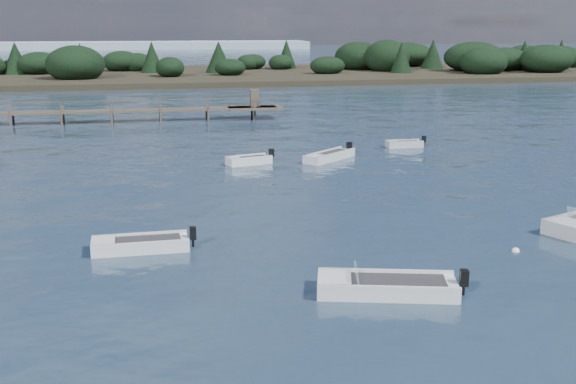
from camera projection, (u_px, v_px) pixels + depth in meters
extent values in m
plane|color=#182839|center=(201.00, 105.00, 77.83)|extent=(400.00, 400.00, 0.00)
cube|color=silver|center=(329.00, 158.00, 47.01)|extent=(4.07, 3.78, 0.66)
cube|color=silver|center=(315.00, 156.00, 45.63)|extent=(1.49, 1.49, 0.13)
cube|color=#29292C|center=(332.00, 153.00, 47.22)|extent=(2.86, 2.68, 0.11)
cube|color=silver|center=(336.00, 153.00, 46.61)|extent=(3.37, 2.98, 0.13)
cube|color=silver|center=(323.00, 152.00, 47.24)|extent=(3.37, 2.98, 0.13)
cube|color=black|center=(349.00, 146.00, 48.76)|extent=(0.41, 0.42, 0.52)
cylinder|color=black|center=(349.00, 152.00, 48.87)|extent=(0.13, 0.13, 0.52)
cube|color=#AAAFB2|center=(404.00, 146.00, 51.79)|extent=(2.58, 1.06, 0.60)
cube|color=#AAAFB2|center=(391.00, 142.00, 51.53)|extent=(0.63, 0.93, 0.12)
cube|color=#29292C|center=(407.00, 142.00, 51.76)|extent=(1.76, 0.85, 0.10)
cube|color=#AAAFB2|center=(407.00, 142.00, 51.27)|extent=(2.56, 0.14, 0.12)
cube|color=#AAAFB2|center=(402.00, 140.00, 52.15)|extent=(2.56, 0.14, 0.12)
cube|color=black|center=(424.00, 139.00, 51.95)|extent=(0.24, 0.29, 0.47)
cylinder|color=black|center=(424.00, 145.00, 52.05)|extent=(0.09, 0.09, 0.47)
cube|color=silver|center=(141.00, 248.00, 28.42)|extent=(3.77, 1.49, 0.62)
cube|color=silver|center=(103.00, 241.00, 28.04)|extent=(0.92, 1.30, 0.12)
cube|color=#29292C|center=(148.00, 240.00, 28.42)|extent=(2.56, 1.18, 0.11)
cube|color=silver|center=(141.00, 244.00, 27.71)|extent=(3.74, 0.17, 0.12)
cube|color=silver|center=(140.00, 234.00, 28.97)|extent=(3.74, 0.17, 0.12)
cube|color=black|center=(193.00, 233.00, 28.75)|extent=(0.25, 0.31, 0.49)
cylinder|color=black|center=(193.00, 243.00, 28.85)|extent=(0.09, 0.09, 0.49)
cube|color=#AAAFB2|center=(569.00, 223.00, 30.09)|extent=(1.76, 2.04, 0.16)
cube|color=silver|center=(387.00, 291.00, 23.88)|extent=(4.88, 2.87, 0.67)
cube|color=silver|center=(334.00, 278.00, 23.90)|extent=(1.47, 1.78, 0.13)
cube|color=#29292C|center=(398.00, 282.00, 23.78)|extent=(3.37, 2.15, 0.11)
cube|color=silver|center=(389.00, 288.00, 23.01)|extent=(4.45, 1.32, 0.13)
cube|color=silver|center=(386.00, 271.00, 24.57)|extent=(4.45, 1.32, 0.13)
cube|color=black|center=(464.00, 278.00, 23.61)|extent=(0.34, 0.38, 0.53)
cylinder|color=black|center=(463.00, 291.00, 23.71)|extent=(0.12, 0.12, 0.53)
cube|color=silver|center=(357.00, 272.00, 23.80)|extent=(0.47, 1.23, 0.40)
cube|color=silver|center=(249.00, 163.00, 45.58)|extent=(3.00, 1.86, 0.65)
cube|color=silver|center=(233.00, 158.00, 45.01)|extent=(0.93, 1.16, 0.13)
cube|color=#29292C|center=(252.00, 158.00, 45.61)|extent=(2.08, 1.39, 0.11)
cube|color=silver|center=(252.00, 158.00, 45.06)|extent=(2.72, 0.89, 0.13)
cube|color=silver|center=(245.00, 155.00, 45.93)|extent=(2.72, 0.89, 0.13)
cube|color=black|center=(271.00, 153.00, 46.20)|extent=(0.34, 0.38, 0.51)
cylinder|color=black|center=(272.00, 160.00, 46.30)|extent=(0.12, 0.12, 0.51)
sphere|color=white|center=(516.00, 251.00, 28.26)|extent=(0.32, 0.32, 0.32)
cube|color=#4E4539|center=(255.00, 108.00, 66.94)|extent=(5.00, 3.20, 0.18)
cube|color=#4E4539|center=(255.00, 98.00, 66.74)|extent=(0.80, 0.80, 1.60)
cylinder|color=#4E4539|center=(10.00, 122.00, 62.06)|extent=(0.20, 0.20, 2.20)
cylinder|color=#4E4539|center=(13.00, 119.00, 63.69)|extent=(0.20, 0.20, 2.20)
cylinder|color=#4E4539|center=(62.00, 120.00, 62.89)|extent=(0.20, 0.20, 2.20)
cylinder|color=#4E4539|center=(63.00, 118.00, 64.52)|extent=(0.20, 0.20, 2.20)
cylinder|color=#4E4539|center=(112.00, 119.00, 63.73)|extent=(0.20, 0.20, 2.20)
cylinder|color=#4E4539|center=(112.00, 117.00, 65.36)|extent=(0.20, 0.20, 2.20)
cylinder|color=#4E4539|center=(161.00, 118.00, 64.57)|extent=(0.20, 0.20, 2.20)
cylinder|color=#4E4539|center=(160.00, 115.00, 66.20)|extent=(0.20, 0.20, 2.20)
cylinder|color=#4E4539|center=(208.00, 117.00, 65.40)|extent=(0.20, 0.20, 2.20)
cylinder|color=#4E4539|center=(207.00, 114.00, 67.03)|extent=(0.20, 0.20, 2.20)
cylinder|color=#4E4539|center=(255.00, 115.00, 66.24)|extent=(0.20, 0.20, 2.20)
cylinder|color=#4E4539|center=(252.00, 113.00, 67.87)|extent=(0.20, 0.20, 2.20)
cube|color=black|center=(330.00, 76.00, 120.86)|extent=(190.00, 40.00, 1.60)
ellipsoid|color=black|center=(330.00, 59.00, 120.22)|extent=(180.50, 36.00, 4.40)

